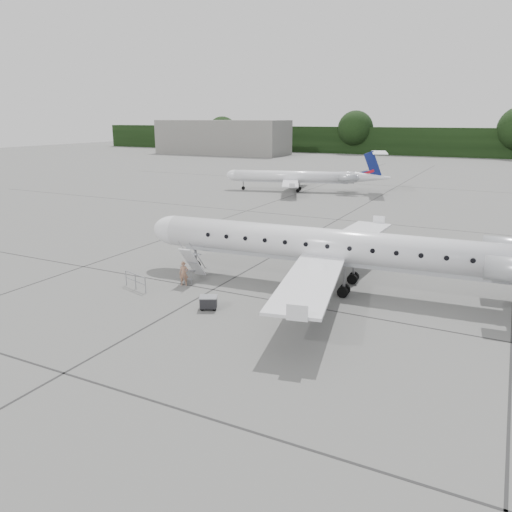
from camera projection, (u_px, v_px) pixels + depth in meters
The scene contains 9 objects.
ground at pixel (296, 322), 27.01m from camera, with size 320.00×320.00×0.00m, color slate.
treeline at pixel (478, 143), 137.51m from camera, with size 260.00×4.00×8.00m, color black.
terminal_building at pixel (222, 137), 150.74m from camera, with size 40.00×14.00×10.00m, color slate.
main_regional_jet at pixel (334, 230), 31.55m from camera, with size 30.07×21.65×7.71m, color silver, non-canonical shape.
airstair at pixel (193, 263), 33.69m from camera, with size 0.85×2.10×2.42m, color silver, non-canonical shape.
passenger at pixel (184, 274), 32.73m from camera, with size 0.59×0.39×1.62m, color #946851.
safety_railing at pixel (136, 282), 32.09m from camera, with size 2.20×0.08×1.00m, color gray, non-canonical shape.
baggage_cart at pixel (208, 302), 28.75m from camera, with size 0.96×0.78×0.83m, color black, non-canonical shape.
bg_regional_left at pixel (294, 171), 74.40m from camera, with size 23.05×16.60×6.05m, color silver, non-canonical shape.
Camera 1 is at (9.48, -23.30, 10.68)m, focal length 35.00 mm.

